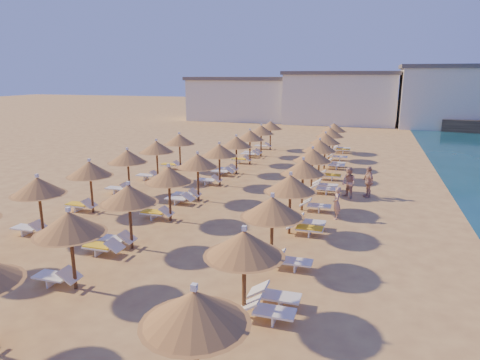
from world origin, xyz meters
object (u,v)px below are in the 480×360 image
(parasol_row_west, at_px, (198,162))
(beachgoer_a, at_px, (337,203))
(beachgoer_c, at_px, (368,182))
(beachgoer_b, at_px, (349,183))
(parasol_row_east, at_px, (303,168))

(parasol_row_west, bearing_deg, beachgoer_a, -6.58)
(beachgoer_c, bearing_deg, beachgoer_b, -92.66)
(beachgoer_a, distance_m, beachgoer_c, 4.64)
(parasol_row_west, bearing_deg, parasol_row_east, 0.00)
(parasol_row_west, xyz_separation_m, beachgoer_b, (7.92, 3.08, -1.35))
(beachgoer_a, relative_size, beachgoer_c, 0.88)
(beachgoer_c, relative_size, beachgoer_b, 1.04)
(beachgoer_a, bearing_deg, beachgoer_b, 164.54)
(parasol_row_west, xyz_separation_m, beachgoer_c, (8.97, 3.55, -1.32))
(parasol_row_east, xyz_separation_m, beachgoer_a, (1.81, -0.87, -1.43))
(beachgoer_a, relative_size, beachgoer_b, 0.91)
(parasol_row_west, distance_m, beachgoer_c, 9.73)
(parasol_row_east, xyz_separation_m, beachgoer_b, (2.16, 3.08, -1.35))
(beachgoer_b, bearing_deg, beachgoer_a, -50.46)
(parasol_row_west, xyz_separation_m, beachgoer_a, (7.57, -0.87, -1.43))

